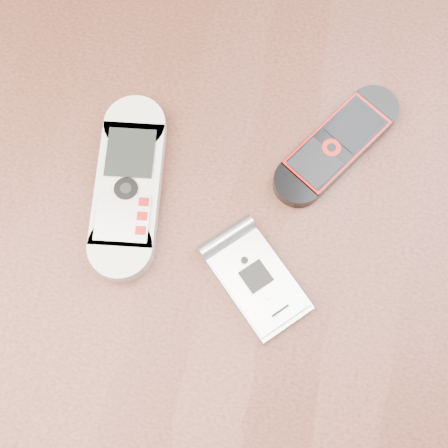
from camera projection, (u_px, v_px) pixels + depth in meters
ground at (222, 339)px, 1.25m from camera, size 4.00×4.00×0.00m
table at (219, 257)px, 0.64m from camera, size 1.20×0.80×0.75m
nokia_white at (128, 186)px, 0.54m from camera, size 0.08×0.17×0.02m
nokia_black_red at (337, 145)px, 0.55m from camera, size 0.11×0.14×0.01m
motorola_razr at (258, 281)px, 0.51m from camera, size 0.11×0.11×0.02m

